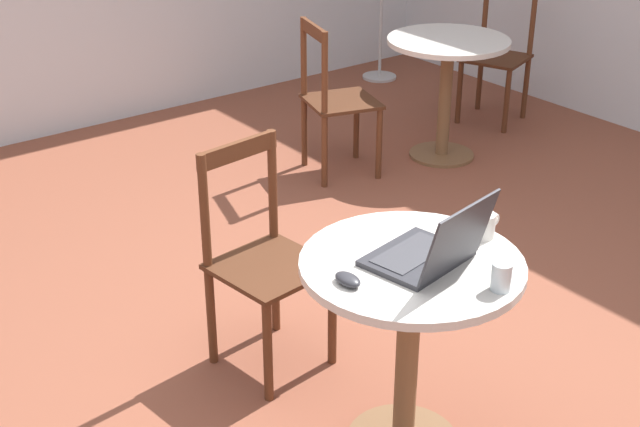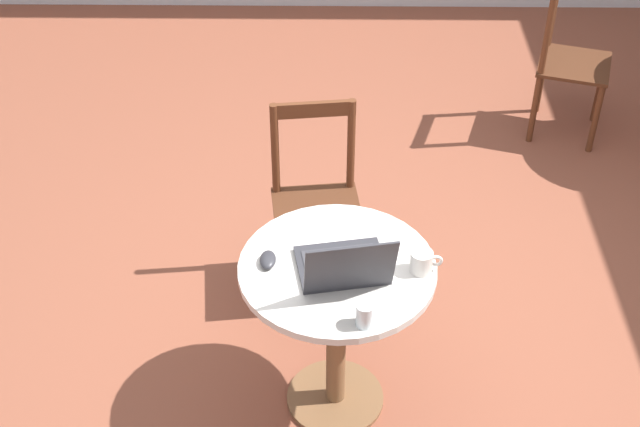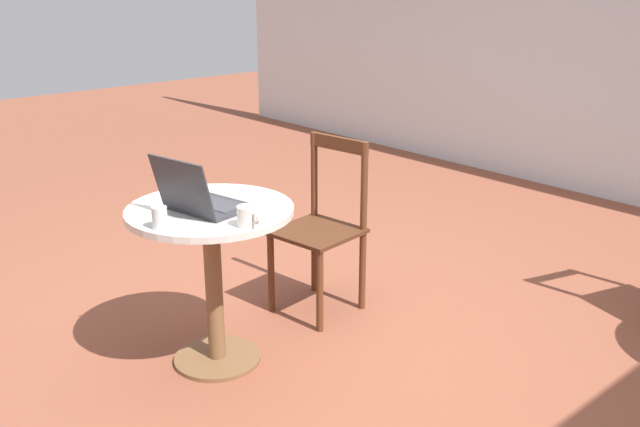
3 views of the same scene
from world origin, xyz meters
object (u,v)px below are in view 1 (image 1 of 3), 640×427
object	(u,v)px
chair_mid_left	(334,101)
drinking_glass	(501,277)
mouse	(348,279)
laptop	(430,251)
mug	(483,225)
chair_mid_right	(498,55)
cafe_table_mid	(447,68)
chair_near_back	(263,261)
cafe_table_near	(410,309)

from	to	relation	value
chair_mid_left	drinking_glass	size ratio (longest dim) A/B	10.15
chair_mid_left	mouse	bearing A→B (deg)	-127.40
laptop	mug	world-z (taller)	laptop
chair_mid_right	laptop	xyz separation A→B (m)	(-2.74, -2.17, 0.35)
laptop	mug	xyz separation A→B (m)	(0.28, 0.03, -0.01)
laptop	mug	distance (m)	0.28
cafe_table_mid	laptop	xyz separation A→B (m)	(-1.98, -1.90, 0.23)
chair_near_back	chair_mid_right	bearing A→B (deg)	25.89
cafe_table_near	laptop	world-z (taller)	laptop
chair_near_back	mouse	distance (m)	0.80
chair_near_back	mug	size ratio (longest dim) A/B	7.69
cafe_table_mid	chair_near_back	xyz separation A→B (m)	(-2.09, -1.11, -0.12)
chair_near_back	drinking_glass	distance (m)	1.10
chair_mid_right	laptop	distance (m)	3.52
laptop	mouse	xyz separation A→B (m)	(-0.28, 0.07, -0.04)
cafe_table_near	chair_mid_left	xyz separation A→B (m)	(1.31, 2.05, -0.12)
cafe_table_mid	chair_mid_right	size ratio (longest dim) A/B	0.82
chair_mid_left	laptop	bearing A→B (deg)	-121.31
laptop	mug	bearing A→B (deg)	6.96
chair_near_back	chair_mid_right	size ratio (longest dim) A/B	1.00
cafe_table_mid	mouse	bearing A→B (deg)	-140.89
drinking_glass	chair_mid_right	bearing A→B (deg)	42.06
mug	chair_mid_left	bearing A→B (deg)	64.22
chair_mid_right	cafe_table_near	bearing A→B (deg)	-142.51
cafe_table_near	chair_near_back	xyz separation A→B (m)	(-0.09, 0.74, -0.12)
cafe_table_near	laptop	xyz separation A→B (m)	(0.02, -0.05, 0.23)
mouse	cafe_table_mid	bearing A→B (deg)	39.11
chair_near_back	mouse	bearing A→B (deg)	-102.92
chair_mid_left	mug	distance (m)	2.33
chair_mid_right	mouse	xyz separation A→B (m)	(-3.02, -2.11, 0.32)
mouse	cafe_table_near	bearing A→B (deg)	-3.14
cafe_table_mid	mouse	size ratio (longest dim) A/B	7.49
cafe_table_near	chair_near_back	bearing A→B (deg)	96.89
laptop	mug	size ratio (longest dim) A/B	3.12
mouse	mug	bearing A→B (deg)	-3.36
cafe_table_mid	chair_near_back	bearing A→B (deg)	-151.99
cafe_table_near	cafe_table_mid	xyz separation A→B (m)	(2.00, 1.85, 0.00)
chair_mid_right	mug	xyz separation A→B (m)	(-2.46, -2.14, 0.34)
cafe_table_mid	chair_mid_left	bearing A→B (deg)	163.28
chair_mid_right	mug	world-z (taller)	chair_mid_right
mouse	drinking_glass	distance (m)	0.46
chair_mid_left	laptop	world-z (taller)	laptop
chair_near_back	chair_mid_left	xyz separation A→B (m)	(1.39, 1.32, 0.00)
chair_mid_left	chair_mid_right	size ratio (longest dim) A/B	1.00
cafe_table_mid	mug	world-z (taller)	mug
chair_near_back	drinking_glass	xyz separation A→B (m)	(0.18, -1.03, 0.34)
drinking_glass	laptop	bearing A→B (deg)	105.69
cafe_table_mid	chair_mid_right	bearing A→B (deg)	19.73
cafe_table_near	cafe_table_mid	world-z (taller)	same
cafe_table_near	mug	xyz separation A→B (m)	(0.30, -0.02, 0.22)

